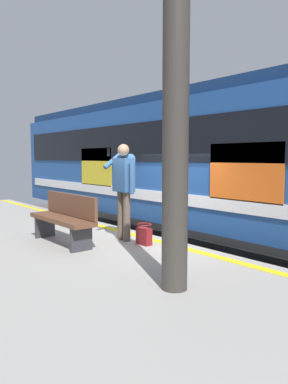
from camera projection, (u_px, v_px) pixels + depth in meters
ground_plane at (158, 278)px, 7.38m from camera, size 25.05×25.05×0.00m
platform at (64, 279)px, 6.03m from camera, size 16.70×4.14×0.86m
safety_line at (146, 238)px, 7.11m from camera, size 16.37×0.16×0.01m
track_rail_near at (201, 263)px, 8.19m from camera, size 21.71×0.08×0.16m
track_rail_far at (239, 252)px, 9.10m from camera, size 21.71×0.08×0.16m
train_carriage at (196, 158)px, 9.06m from camera, size 13.75×2.80×3.74m
passenger at (124, 184)px, 6.85m from camera, size 0.57×0.55×1.81m
handbag at (144, 235)px, 6.58m from camera, size 0.30×0.28×0.38m
station_column at (175, 142)px, 4.22m from camera, size 0.31×0.31×3.50m
bench at (65, 216)px, 6.67m from camera, size 1.77×0.44×0.90m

